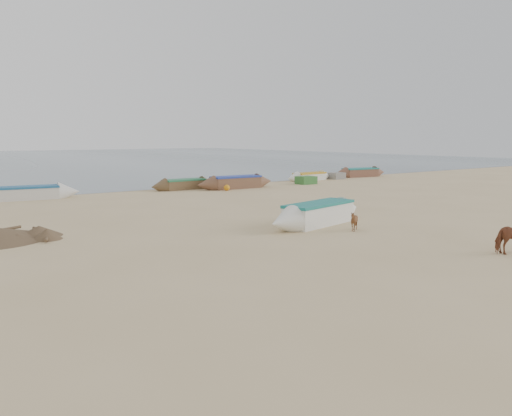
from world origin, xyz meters
The scene contains 5 objects.
ground centered at (0.00, 0.00, 0.00)m, with size 140.00×140.00×0.00m, color tan.
calf_front centered at (3.43, 1.78, 0.42)m, with size 0.67×0.76×0.84m, color brown.
near_canoe centered at (3.31, 3.79, 0.50)m, with size 6.57×1.27×1.00m, color white, non-canonical shape.
waterline_canoes centered at (-0.03, 20.36, 0.42)m, with size 56.81×3.98×0.95m.
beach_clutter centered at (3.80, 19.70, 0.30)m, with size 44.18×5.61×0.64m.
Camera 1 is at (-11.82, -12.43, 3.89)m, focal length 35.00 mm.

